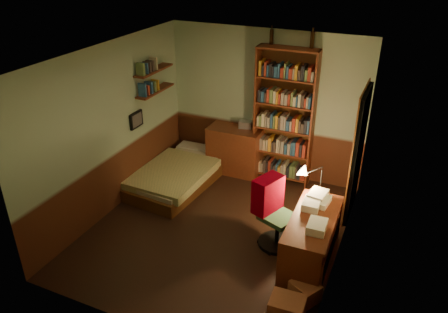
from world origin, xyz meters
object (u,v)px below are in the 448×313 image
at_px(bed, 179,168).
at_px(cardboard_box_a, 287,309).
at_px(desk_lamp, 322,175).
at_px(desk, 311,240).
at_px(office_chair, 278,216).
at_px(cardboard_box_b, 305,291).
at_px(mini_stereo, 245,124).
at_px(bookshelf, 284,118).
at_px(dresser, 235,150).

bearing_deg(bed, cardboard_box_a, -35.06).
xyz_separation_m(desk_lamp, cardboard_box_a, (0.09, -1.74, -0.84)).
relative_size(desk, cardboard_box_a, 3.41).
bearing_deg(office_chair, cardboard_box_a, -45.91).
bearing_deg(bed, cardboard_box_b, -28.56).
relative_size(mini_stereo, cardboard_box_b, 0.69).
height_order(bookshelf, desk_lamp, bookshelf).
bearing_deg(mini_stereo, cardboard_box_a, -75.27).
xyz_separation_m(dresser, cardboard_box_b, (2.01, -2.61, -0.31)).
height_order(dresser, desk, dresser).
xyz_separation_m(desk_lamp, cardboard_box_b, (0.19, -1.34, -0.87)).
xyz_separation_m(bookshelf, cardboard_box_a, (1.05, -3.09, -1.03)).
relative_size(bed, cardboard_box_a, 5.03).
bearing_deg(mini_stereo, bookshelf, -17.87).
relative_size(bed, mini_stereo, 8.81).
relative_size(bookshelf, desk, 1.77).
bearing_deg(mini_stereo, cardboard_box_b, -70.28).
bearing_deg(bed, desk_lamp, -5.53).
bearing_deg(dresser, desk_lamp, -34.69).
bearing_deg(office_chair, desk_lamp, 69.99).
distance_m(desk_lamp, office_chair, 0.82).
height_order(bookshelf, desk, bookshelf).
relative_size(bed, desk, 1.47).
relative_size(desk_lamp, cardboard_box_a, 1.37).
bearing_deg(desk, office_chair, 160.57).
xyz_separation_m(bookshelf, desk, (1.04, -2.01, -0.82)).
bearing_deg(bookshelf, cardboard_box_a, -72.92).
bearing_deg(desk, dresser, 133.40).
distance_m(mini_stereo, desk_lamp, 2.18).
bearing_deg(cardboard_box_a, desk_lamp, 92.82).
distance_m(desk, desk_lamp, 0.92).
distance_m(desk, cardboard_box_b, 0.73).
bearing_deg(office_chair, cardboard_box_b, -32.06).
bearing_deg(desk, desk_lamp, 95.73).
relative_size(dresser, office_chair, 0.98).
distance_m(mini_stereo, office_chair, 2.29).
relative_size(bed, dresser, 2.04).
distance_m(bed, mini_stereo, 1.41).
xyz_separation_m(mini_stereo, cardboard_box_a, (1.76, -3.13, -0.77)).
relative_size(mini_stereo, desk, 0.17).
distance_m(mini_stereo, bookshelf, 0.76).
distance_m(bed, cardboard_box_a, 3.44).
distance_m(dresser, mini_stereo, 0.52).
distance_m(bed, bookshelf, 2.02).
bearing_deg(dresser, mini_stereo, 41.28).
bearing_deg(mini_stereo, desk_lamp, -54.30).
bearing_deg(office_chair, mini_stereo, 144.68).
bearing_deg(cardboard_box_b, desk, 99.50).
relative_size(bed, cardboard_box_b, 6.04).
height_order(bed, mini_stereo, mini_stereo).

